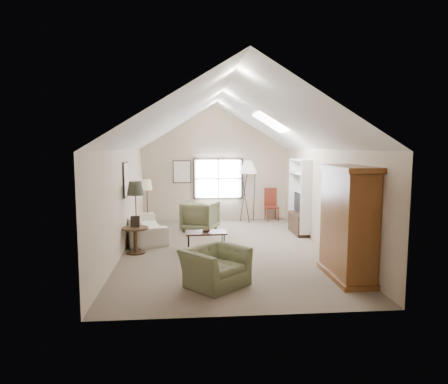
{
  "coord_description": "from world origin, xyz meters",
  "views": [
    {
      "loc": [
        -0.87,
        -9.8,
        2.59
      ],
      "look_at": [
        0.0,
        0.4,
        1.4
      ],
      "focal_mm": 32.0,
      "sensor_mm": 36.0,
      "label": 1
    }
  ],
  "objects": [
    {
      "name": "tripod_lamp",
      "position": [
        1.08,
        3.51,
        1.07
      ],
      "size": [
        0.8,
        0.8,
        2.13
      ],
      "primitive_type": null,
      "rotation": [
        0.0,
        0.0,
        -0.38
      ],
      "color": "silver",
      "rests_on": "ground"
    },
    {
      "name": "window",
      "position": [
        0.1,
        3.96,
        1.45
      ],
      "size": [
        1.72,
        0.08,
        1.42
      ],
      "primitive_type": "cube",
      "color": "black",
      "rests_on": "room_shell"
    },
    {
      "name": "tan_lamp",
      "position": [
        -2.2,
        2.59,
        0.79
      ],
      "size": [
        0.38,
        0.38,
        1.58
      ],
      "primitive_type": null,
      "rotation": [
        0.0,
        0.0,
        0.24
      ],
      "color": "tan",
      "rests_on": "ground"
    },
    {
      "name": "side_table",
      "position": [
        -2.2,
        -0.21,
        0.32
      ],
      "size": [
        0.77,
        0.77,
        0.63
      ],
      "primitive_type": "cylinder",
      "rotation": [
        0.0,
        0.0,
        0.24
      ],
      "color": "#382517",
      "rests_on": "ground"
    },
    {
      "name": "tv_panel",
      "position": [
        2.32,
        1.6,
        0.92
      ],
      "size": [
        0.05,
        0.9,
        0.55
      ],
      "primitive_type": "cube",
      "color": "black",
      "rests_on": "media_console"
    },
    {
      "name": "armchair_near",
      "position": [
        -0.42,
        -2.61,
        0.35
      ],
      "size": [
        1.44,
        1.42,
        0.7
      ],
      "primitive_type": "imported",
      "rotation": [
        0.0,
        0.0,
        0.72
      ],
      "color": "#686849",
      "rests_on": "ground"
    },
    {
      "name": "room_shell",
      "position": [
        0.0,
        0.0,
        3.21
      ],
      "size": [
        5.01,
        8.01,
        4.0
      ],
      "color": "#6C5C4D",
      "rests_on": "ground"
    },
    {
      "name": "wall_art",
      "position": [
        -1.88,
        1.94,
        1.73
      ],
      "size": [
        1.97,
        3.71,
        0.88
      ],
      "color": "black",
      "rests_on": "room_shell"
    },
    {
      "name": "tv_alcove",
      "position": [
        2.34,
        1.6,
        1.15
      ],
      "size": [
        0.32,
        1.3,
        2.1
      ],
      "primitive_type": "cube",
      "color": "white",
      "rests_on": "ground"
    },
    {
      "name": "coffee_table",
      "position": [
        -0.5,
        -0.26,
        0.25
      ],
      "size": [
        1.01,
        0.6,
        0.5
      ],
      "primitive_type": "cube",
      "rotation": [
        0.0,
        0.0,
        0.05
      ],
      "color": "#331C15",
      "rests_on": "ground"
    },
    {
      "name": "armoire",
      "position": [
        2.18,
        -2.4,
        1.1
      ],
      "size": [
        0.6,
        1.5,
        2.2
      ],
      "primitive_type": "cube",
      "color": "brown",
      "rests_on": "ground"
    },
    {
      "name": "side_chair",
      "position": [
        1.95,
        3.7,
        0.56
      ],
      "size": [
        0.47,
        0.47,
        1.13
      ],
      "primitive_type": "cube",
      "rotation": [
        0.0,
        0.0,
        0.07
      ],
      "color": "maroon",
      "rests_on": "ground"
    },
    {
      "name": "bowl",
      "position": [
        -0.5,
        -0.26,
        0.53
      ],
      "size": [
        0.25,
        0.25,
        0.06
      ],
      "primitive_type": "imported",
      "rotation": [
        0.0,
        0.0,
        0.05
      ],
      "color": "#3C2C18",
      "rests_on": "coffee_table"
    },
    {
      "name": "dark_lamp",
      "position": [
        -2.2,
        -0.01,
        0.88
      ],
      "size": [
        0.51,
        0.51,
        1.76
      ],
      "primitive_type": null,
      "rotation": [
        0.0,
        0.0,
        0.24
      ],
      "color": "black",
      "rests_on": "ground"
    },
    {
      "name": "skylight",
      "position": [
        1.3,
        0.9,
        3.22
      ],
      "size": [
        0.8,
        1.2,
        0.52
      ],
      "primitive_type": null,
      "color": "white",
      "rests_on": "room_shell"
    },
    {
      "name": "sofa",
      "position": [
        -2.2,
        1.39,
        0.37
      ],
      "size": [
        1.56,
        2.69,
        0.74
      ],
      "primitive_type": "imported",
      "rotation": [
        0.0,
        0.0,
        1.81
      ],
      "color": "beige",
      "rests_on": "ground"
    },
    {
      "name": "armchair_far",
      "position": [
        -0.57,
        2.25,
        0.45
      ],
      "size": [
        1.27,
        1.29,
        0.9
      ],
      "primitive_type": "imported",
      "rotation": [
        0.0,
        0.0,
        2.73
      ],
      "color": "#636245",
      "rests_on": "ground"
    },
    {
      "name": "media_console",
      "position": [
        2.32,
        1.6,
        0.3
      ],
      "size": [
        0.34,
        1.18,
        0.6
      ],
      "primitive_type": "cube",
      "color": "#382316",
      "rests_on": "ground"
    }
  ]
}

